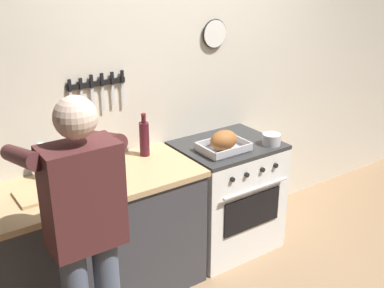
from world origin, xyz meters
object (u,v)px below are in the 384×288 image
cutting_board (46,193)px  bottle_hot_sauce (61,166)px  bottle_wine_red (144,138)px  bottle_dish_soap (43,164)px  saucepan (272,139)px  person_cook (84,227)px  roasting_pan (224,142)px  stove (226,195)px

cutting_board → bottle_hot_sauce: bottle_hot_sauce is taller
bottle_wine_red → bottle_dish_soap: (-0.73, 0.03, -0.03)m
saucepan → bottle_hot_sauce: 1.57m
person_cook → bottle_hot_sauce: (0.15, 0.73, 0.03)m
bottle_wine_red → bottle_hot_sauce: bearing=-178.4°
bottle_wine_red → roasting_pan: bearing=-27.1°
person_cook → cutting_board: 0.57m
saucepan → cutting_board: 1.70m
roasting_pan → bottle_hot_sauce: 1.17m
bottle_dish_soap → bottle_hot_sauce: bottle_dish_soap is taller
bottle_dish_soap → roasting_pan: bearing=-13.2°
saucepan → bottle_wine_red: 0.97m
roasting_pan → bottle_wine_red: bottle_wine_red is taller
stove → saucepan: (0.26, -0.20, 0.49)m
cutting_board → person_cook: bearing=-88.8°
person_cook → cutting_board: (-0.01, 0.57, -0.04)m
person_cook → cutting_board: size_ratio=4.61×
stove → bottle_wine_red: 0.88m
bottle_dish_soap → bottle_hot_sauce: (0.10, -0.05, -0.02)m
saucepan → roasting_pan: bearing=164.4°
person_cook → bottle_wine_red: 1.08m
roasting_pan → bottle_wine_red: bearing=152.9°
saucepan → bottle_wine_red: bottle_wine_red is taller
stove → bottle_wine_red: size_ratio=2.83×
roasting_pan → bottle_dish_soap: size_ratio=1.40×
stove → cutting_board: size_ratio=2.50×
bottle_dish_soap → bottle_hot_sauce: size_ratio=1.24×
saucepan → cutting_board: bearing=173.7°
stove → bottle_hot_sauce: 1.38m
stove → bottle_hot_sauce: (-1.27, 0.15, 0.53)m
person_cook → roasting_pan: bearing=-61.8°
bottle_hot_sauce → stove: bearing=-6.8°
cutting_board → bottle_dish_soap: bottle_dish_soap is taller
cutting_board → bottle_wine_red: (0.79, 0.18, 0.12)m
bottle_dish_soap → bottle_hot_sauce: bearing=-25.2°
person_cook → saucepan: (1.67, 0.38, -0.01)m
cutting_board → stove: bearing=0.7°
saucepan → bottle_wine_red: size_ratio=0.44×
person_cook → bottle_dish_soap: 0.78m
roasting_pan → bottle_wine_red: (-0.52, 0.26, 0.06)m
saucepan → bottle_dish_soap: bottle_dish_soap is taller
bottle_wine_red → bottle_dish_soap: 0.73m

